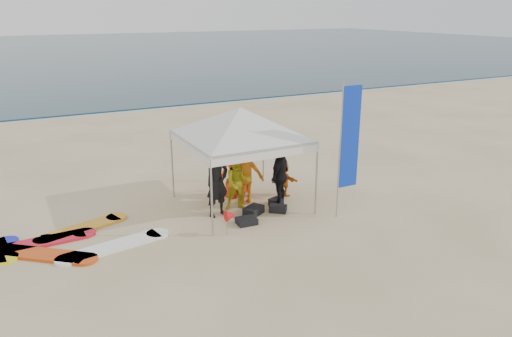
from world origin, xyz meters
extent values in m
plane|color=beige|center=(0.00, 0.00, 0.00)|extent=(120.00, 120.00, 0.00)
cube|color=#0C2633|center=(0.00, 60.00, 0.04)|extent=(160.00, 84.00, 0.08)
cube|color=silver|center=(0.00, 18.20, 0.00)|extent=(160.00, 1.20, 0.01)
imported|color=black|center=(-0.35, 2.76, 0.93)|extent=(0.76, 0.59, 1.86)
imported|color=gold|center=(0.32, 2.89, 0.78)|extent=(0.87, 0.74, 1.55)
imported|color=#CF6A12|center=(0.72, 3.28, 0.87)|extent=(1.22, 0.82, 1.75)
imported|color=black|center=(1.45, 2.61, 0.90)|extent=(1.09, 1.01, 1.80)
imported|color=red|center=(0.67, 3.82, 0.98)|extent=(1.11, 0.90, 1.96)
imported|color=#C35F11|center=(1.99, 3.25, 0.50)|extent=(0.43, 0.96, 1.00)
cylinder|color=#A5A5A8|center=(-0.96, 4.62, 0.99)|extent=(0.05, 0.05, 1.98)
cylinder|color=#A5A5A8|center=(2.01, 4.62, 0.99)|extent=(0.05, 0.05, 1.98)
cylinder|color=#A5A5A8|center=(-0.96, 1.65, 0.99)|extent=(0.05, 0.05, 1.98)
cylinder|color=#A5A5A8|center=(2.01, 1.65, 0.99)|extent=(0.05, 0.05, 1.98)
cube|color=white|center=(0.53, 1.65, 1.86)|extent=(3.07, 0.02, 0.24)
cube|color=white|center=(0.53, 4.62, 1.86)|extent=(3.07, 0.02, 0.24)
cube|color=white|center=(-0.96, 3.14, 1.86)|extent=(0.02, 3.07, 0.24)
cube|color=white|center=(2.01, 3.14, 1.86)|extent=(0.02, 3.07, 0.24)
pyramid|color=white|center=(0.53, 3.14, 2.77)|extent=(4.20, 4.20, 0.79)
cylinder|color=#A5A5A8|center=(2.41, 1.23, 1.78)|extent=(0.04, 0.04, 3.56)
cube|color=#0C32CE|center=(2.70, 1.23, 2.13)|extent=(0.56, 0.03, 2.64)
cylinder|color=#A5A5A8|center=(-0.64, 1.53, 0.30)|extent=(0.02, 0.02, 0.60)
cone|color=red|center=(-0.52, 1.53, 0.50)|extent=(0.28, 0.28, 0.28)
cube|color=black|center=(0.52, 2.37, 0.11)|extent=(0.67, 0.60, 0.22)
cube|color=black|center=(1.20, 2.23, 0.09)|extent=(0.55, 0.53, 0.18)
cube|color=black|center=(0.08, 1.91, 0.08)|extent=(0.52, 0.43, 0.16)
cube|color=black|center=(1.37, 2.67, 0.10)|extent=(0.43, 0.37, 0.20)
cube|color=red|center=(-4.94, 3.09, 0.04)|extent=(2.45, 0.65, 0.07)
cube|color=white|center=(-3.21, 2.11, 0.04)|extent=(2.24, 0.92, 0.07)
cube|color=orange|center=(-3.71, 3.47, 0.04)|extent=(1.98, 1.09, 0.07)
cube|color=#CE4611|center=(-4.71, 2.41, 0.04)|extent=(1.92, 1.72, 0.07)
camera|label=1|loc=(-5.07, -8.63, 5.28)|focal=35.00mm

